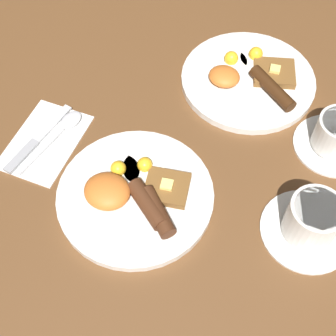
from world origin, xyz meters
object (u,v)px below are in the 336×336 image
(breakfast_plate_near, at_px, (135,194))
(knife, at_px, (35,141))
(spoon, at_px, (65,126))
(breakfast_plate_far, at_px, (249,78))
(teacup_near, at_px, (312,221))

(breakfast_plate_near, bearing_deg, knife, 172.64)
(spoon, bearing_deg, breakfast_plate_near, -104.45)
(breakfast_plate_far, bearing_deg, teacup_near, -54.61)
(breakfast_plate_near, distance_m, breakfast_plate_far, 0.35)
(knife, bearing_deg, breakfast_plate_far, -37.70)
(knife, distance_m, spoon, 0.06)
(breakfast_plate_near, relative_size, teacup_near, 1.76)
(breakfast_plate_far, relative_size, spoon, 1.60)
(teacup_near, relative_size, spoon, 0.90)
(breakfast_plate_far, relative_size, knife, 1.52)
(knife, bearing_deg, breakfast_plate_near, -90.19)
(breakfast_plate_far, height_order, spoon, breakfast_plate_far)
(breakfast_plate_near, relative_size, breakfast_plate_far, 0.99)
(teacup_near, bearing_deg, breakfast_plate_far, 125.39)
(breakfast_plate_near, height_order, knife, breakfast_plate_near)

